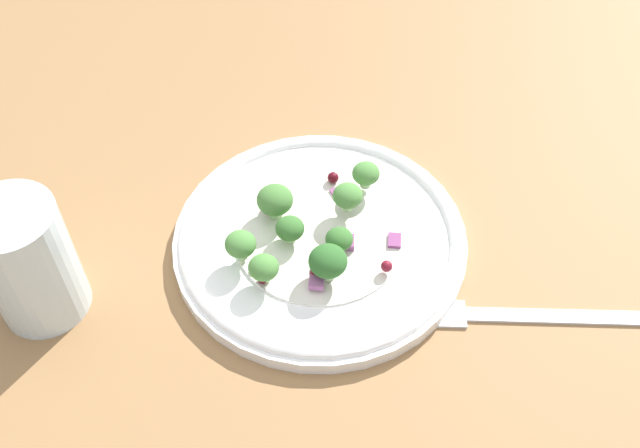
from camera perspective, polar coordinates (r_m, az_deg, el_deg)
name	(u,v)px	position (r cm, az deg, el deg)	size (l,w,h in cm)	color
ground_plane	(313,265)	(60.44, -0.54, -3.17)	(180.00, 180.00, 2.00)	olive
plate	(320,239)	(59.74, 0.00, -1.14)	(23.63, 23.63, 1.70)	white
dressing_pool	(320,235)	(59.40, 0.00, -0.87)	(13.70, 13.70, 0.20)	white
broccoli_floret_0	(366,174)	(61.33, 3.55, 3.87)	(2.30, 2.30, 2.33)	#8EB77A
broccoli_floret_1	(348,196)	(59.33, 2.14, 2.16)	(2.41, 2.41, 2.44)	#8EB77A
broccoli_floret_2	(241,245)	(56.68, -6.13, -1.58)	(2.43, 2.43, 2.46)	#8EB77A
broccoli_floret_3	(328,262)	(55.32, 0.61, -2.92)	(2.94, 2.94, 2.97)	#ADD18E
broccoli_floret_4	(264,268)	(55.42, -4.36, -3.39)	(2.32, 2.32, 2.35)	#8EB77A
broccoli_floret_5	(275,200)	(59.42, -3.49, 1.82)	(2.94, 2.94, 2.98)	#8EB77A
broccoli_floret_6	(290,229)	(57.99, -2.33, -0.38)	(2.28, 2.28, 2.31)	#ADD18E
broccoli_floret_7	(339,240)	(56.90, 1.49, -1.21)	(2.15, 2.15, 2.17)	#8EB77A
cranberry_0	(269,205)	(60.86, -3.98, 1.47)	(0.93, 0.93, 0.93)	#4C0A14
cranberry_1	(333,178)	(62.87, 1.01, 3.59)	(0.96, 0.96, 0.96)	#4C0A14
cranberry_2	(336,243)	(57.83, 1.21, -1.49)	(0.95, 0.95, 0.95)	maroon
cranberry_3	(312,273)	(56.22, -0.59, -3.81)	(0.95, 0.95, 0.95)	maroon
cranberry_4	(263,279)	(56.33, -4.44, -4.21)	(0.83, 0.83, 0.83)	#4C0A14
cranberry_5	(387,266)	(56.69, 5.15, -3.25)	(0.90, 0.90, 0.90)	maroon
cranberry_6	(257,266)	(57.17, -4.88, -3.21)	(0.76, 0.76, 0.76)	maroon
onion_bit_0	(348,246)	(58.25, 2.21, -1.72)	(1.00, 1.34, 0.59)	#934C84
onion_bit_1	(332,268)	(57.24, 0.95, -3.44)	(1.30, 0.84, 0.37)	#934C84
onion_bit_2	(314,283)	(55.74, -0.45, -4.55)	(1.08, 1.14, 0.54)	#A35B93
onion_bit_3	(394,238)	(59.24, 5.71, -1.06)	(1.01, 1.39, 0.36)	#843D75
onion_bit_4	(338,193)	(62.24, 1.41, 2.41)	(1.11, 1.11, 0.30)	#934C84
fork	(526,315)	(58.27, 15.55, -6.76)	(3.84, 18.69, 0.50)	silver
water_glass	(28,262)	(56.89, -21.56, -2.74)	(6.66, 6.66, 10.27)	silver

